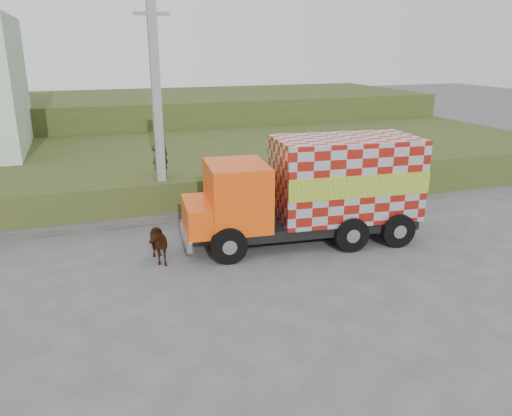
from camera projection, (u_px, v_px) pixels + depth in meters
name	position (u px, v px, depth m)	size (l,w,h in m)	color
ground	(223.00, 263.00, 14.89)	(120.00, 120.00, 0.00)	#474749
embankment	(165.00, 166.00, 23.62)	(40.00, 12.00, 1.50)	#274818
embankment_far	(134.00, 118.00, 34.14)	(40.00, 12.00, 3.00)	#274818
retaining_strip	(138.00, 220.00, 17.95)	(16.00, 0.50, 0.40)	#595651
utility_pole	(157.00, 109.00, 17.44)	(1.20, 0.30, 8.00)	gray
cargo_truck	(315.00, 189.00, 16.14)	(7.84, 3.32, 3.40)	black
cow	(155.00, 242.00, 14.83)	(0.67, 1.47, 1.25)	black
pedestrian	(160.00, 155.00, 18.43)	(0.61, 0.40, 1.68)	#2D2A28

